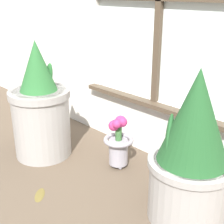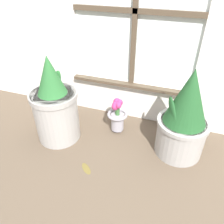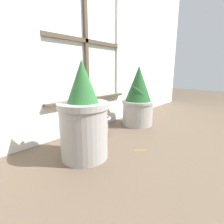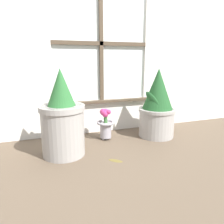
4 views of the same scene
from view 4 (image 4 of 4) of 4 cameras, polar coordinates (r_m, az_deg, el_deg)
The scene contains 5 objects.
ground_plane at distance 1.69m, azimuth 4.27°, elevation -11.74°, with size 10.00×10.00×0.00m, color brown.
potted_plant_left at distance 1.68m, azimuth -12.81°, elevation -2.00°, with size 0.34×0.34×0.66m.
potted_plant_right at distance 2.09m, azimuth 11.74°, elevation 1.54°, with size 0.35×0.35×0.65m.
flower_vase at distance 2.00m, azimuth -1.73°, elevation -3.05°, with size 0.16×0.16×0.29m.
fallen_leaf at distance 1.63m, azimuth 0.97°, elevation -12.50°, with size 0.11×0.11×0.01m.
Camera 4 is at (-0.63, -1.39, 0.72)m, focal length 35.00 mm.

